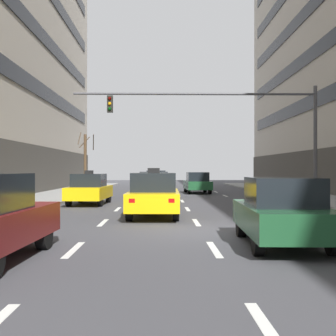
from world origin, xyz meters
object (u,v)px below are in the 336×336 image
Objects in this scene: car_driving_3 at (282,212)px; car_driving_5 at (156,180)px; taxi_driving_2 at (154,186)px; taxi_driving_0 at (89,189)px; street_tree_1 at (85,160)px; traffic_signal_0 at (234,117)px; taxi_driving_4 at (154,195)px; car_driving_1 at (197,183)px.

car_driving_5 is (-3.30, 28.90, 0.04)m from car_driving_3.
taxi_driving_0 is at bearing -131.63° from taxi_driving_2.
street_tree_1 is at bearing 116.34° from taxi_driving_2.
car_driving_5 is 17.72m from traffic_signal_0.
taxi_driving_4 is at bearing -60.69° from taxi_driving_0.
car_driving_5 is at bearing 103.82° from traffic_signal_0.
taxi_driving_2 reaches higher than car_driving_3.
traffic_signal_0 is (4.14, -16.85, 3.59)m from car_driving_5.
traffic_signal_0 is 2.52× the size of street_tree_1.
car_driving_1 is at bearing -30.36° from street_tree_1.
car_driving_5 is at bearing 117.13° from car_driving_1.
taxi_driving_2 is (3.19, 3.59, 0.04)m from taxi_driving_0.
street_tree_1 is at bearing 108.43° from car_driving_3.
taxi_driving_0 reaches higher than car_driving_1.
taxi_driving_4 is at bearing -100.23° from car_driving_1.
street_tree_1 is at bearing 100.37° from taxi_driving_0.
car_driving_5 is at bearing 90.17° from taxi_driving_2.
street_tree_1 is (-6.07, -0.77, 1.78)m from car_driving_5.
car_driving_3 is (3.26, -15.79, -0.03)m from taxi_driving_2.
street_tree_1 is (-9.37, 28.13, 1.81)m from car_driving_3.
car_driving_5 reaches higher than car_driving_3.
taxi_driving_4 is at bearing -124.09° from traffic_signal_0.
car_driving_1 is (6.33, 10.52, 0.00)m from taxi_driving_0.
traffic_signal_0 is (4.10, -3.73, 3.60)m from taxi_driving_2.
car_driving_3 is 29.09m from car_driving_5.
car_driving_5 reaches higher than car_driving_1.
traffic_signal_0 reaches higher than taxi_driving_4.
car_driving_1 is 16.76m from taxi_driving_4.
taxi_driving_2 is 0.97× the size of car_driving_5.
street_tree_1 is (-10.21, 16.07, -1.82)m from traffic_signal_0.
street_tree_1 is at bearing 105.96° from taxi_driving_4.
taxi_driving_4 is 0.98× the size of car_driving_5.
car_driving_5 is at bearing 96.51° from car_driving_3.
car_driving_1 is at bearing 95.21° from traffic_signal_0.
taxi_driving_2 is 13.12m from car_driving_5.
taxi_driving_2 is at bearing 48.37° from taxi_driving_0.
car_driving_1 is 6.95m from car_driving_5.
traffic_signal_0 reaches higher than street_tree_1.
car_driving_5 is (-0.04, 13.12, 0.01)m from taxi_driving_2.
taxi_driving_2 reaches higher than car_driving_1.
street_tree_1 reaches higher than car_driving_1.
taxi_driving_2 is 16.12m from car_driving_3.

